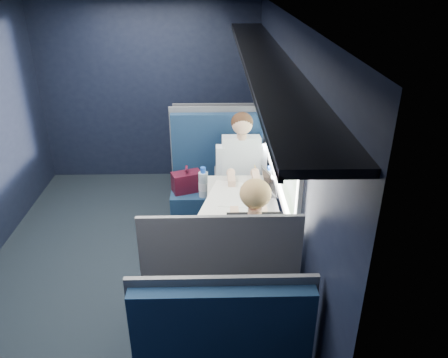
{
  "coord_description": "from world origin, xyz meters",
  "views": [
    {
      "loc": [
        0.81,
        -3.42,
        2.65
      ],
      "look_at": [
        0.9,
        0.0,
        0.95
      ],
      "focal_mm": 35.0,
      "sensor_mm": 36.0,
      "label": 1
    }
  ],
  "objects_px": {
    "seat_row_front": "(217,155)",
    "cup": "(267,174)",
    "laptop": "(263,187)",
    "woman": "(253,247)",
    "table": "(239,207)",
    "seat_bay_near": "(216,187)",
    "seat_bay_far": "(220,295)",
    "bottle_small": "(269,177)",
    "man": "(241,169)"
  },
  "relations": [
    {
      "from": "seat_bay_far",
      "to": "seat_bay_near",
      "type": "bearing_deg",
      "value": 90.38
    },
    {
      "from": "table",
      "to": "seat_bay_far",
      "type": "height_order",
      "value": "seat_bay_far"
    },
    {
      "from": "woman",
      "to": "cup",
      "type": "xyz_separation_m",
      "value": [
        0.23,
        1.14,
        0.05
      ]
    },
    {
      "from": "table",
      "to": "laptop",
      "type": "distance_m",
      "value": 0.29
    },
    {
      "from": "table",
      "to": "woman",
      "type": "xyz_separation_m",
      "value": [
        0.07,
        -0.71,
        0.06
      ]
    },
    {
      "from": "seat_row_front",
      "to": "woman",
      "type": "relative_size",
      "value": 0.88
    },
    {
      "from": "cup",
      "to": "bottle_small",
      "type": "bearing_deg",
      "value": -90.0
    },
    {
      "from": "table",
      "to": "seat_row_front",
      "type": "bearing_deg",
      "value": 95.8
    },
    {
      "from": "man",
      "to": "laptop",
      "type": "relative_size",
      "value": 3.74
    },
    {
      "from": "seat_bay_near",
      "to": "laptop",
      "type": "distance_m",
      "value": 0.94
    },
    {
      "from": "man",
      "to": "bottle_small",
      "type": "distance_m",
      "value": 0.5
    },
    {
      "from": "table",
      "to": "woman",
      "type": "bearing_deg",
      "value": -84.55
    },
    {
      "from": "laptop",
      "to": "woman",
      "type": "bearing_deg",
      "value": -101.13
    },
    {
      "from": "seat_bay_far",
      "to": "laptop",
      "type": "bearing_deg",
      "value": 67.45
    },
    {
      "from": "table",
      "to": "cup",
      "type": "height_order",
      "value": "cup"
    },
    {
      "from": "seat_bay_far",
      "to": "bottle_small",
      "type": "height_order",
      "value": "seat_bay_far"
    },
    {
      "from": "man",
      "to": "woman",
      "type": "bearing_deg",
      "value": -90.0
    },
    {
      "from": "man",
      "to": "woman",
      "type": "relative_size",
      "value": 1.0
    },
    {
      "from": "table",
      "to": "bottle_small",
      "type": "relative_size",
      "value": 4.95
    },
    {
      "from": "table",
      "to": "seat_bay_far",
      "type": "bearing_deg",
      "value": -101.78
    },
    {
      "from": "seat_bay_near",
      "to": "bottle_small",
      "type": "height_order",
      "value": "seat_bay_near"
    },
    {
      "from": "bottle_small",
      "to": "cup",
      "type": "bearing_deg",
      "value": 90.0
    },
    {
      "from": "table",
      "to": "cup",
      "type": "bearing_deg",
      "value": 55.35
    },
    {
      "from": "seat_bay_near",
      "to": "man",
      "type": "xyz_separation_m",
      "value": [
        0.26,
        -0.17,
        0.3
      ]
    },
    {
      "from": "seat_row_front",
      "to": "cup",
      "type": "height_order",
      "value": "seat_row_front"
    },
    {
      "from": "seat_row_front",
      "to": "table",
      "type": "bearing_deg",
      "value": -84.2
    },
    {
      "from": "seat_bay_near",
      "to": "table",
      "type": "bearing_deg",
      "value": -77.41
    },
    {
      "from": "seat_row_front",
      "to": "cup",
      "type": "xyz_separation_m",
      "value": [
        0.48,
        -1.37,
        0.37
      ]
    },
    {
      "from": "seat_row_front",
      "to": "woman",
      "type": "xyz_separation_m",
      "value": [
        0.25,
        -2.5,
        0.32
      ]
    },
    {
      "from": "woman",
      "to": "laptop",
      "type": "height_order",
      "value": "woman"
    },
    {
      "from": "man",
      "to": "woman",
      "type": "height_order",
      "value": "same"
    },
    {
      "from": "seat_bay_near",
      "to": "seat_bay_far",
      "type": "distance_m",
      "value": 1.74
    },
    {
      "from": "seat_bay_far",
      "to": "man",
      "type": "distance_m",
      "value": 1.62
    },
    {
      "from": "laptop",
      "to": "man",
      "type": "bearing_deg",
      "value": 105.62
    },
    {
      "from": "laptop",
      "to": "cup",
      "type": "bearing_deg",
      "value": 77.79
    },
    {
      "from": "seat_bay_far",
      "to": "woman",
      "type": "xyz_separation_m",
      "value": [
        0.25,
        0.17,
        0.31
      ]
    },
    {
      "from": "laptop",
      "to": "cup",
      "type": "xyz_separation_m",
      "value": [
        0.07,
        0.31,
        -0.02
      ]
    },
    {
      "from": "seat_bay_near",
      "to": "bottle_small",
      "type": "relative_size",
      "value": 6.24
    },
    {
      "from": "woman",
      "to": "seat_bay_far",
      "type": "bearing_deg",
      "value": -146.18
    },
    {
      "from": "seat_row_front",
      "to": "woman",
      "type": "height_order",
      "value": "woman"
    },
    {
      "from": "woman",
      "to": "table",
      "type": "bearing_deg",
      "value": 95.45
    },
    {
      "from": "woman",
      "to": "cup",
      "type": "relative_size",
      "value": 15.59
    },
    {
      "from": "seat_bay_near",
      "to": "seat_bay_far",
      "type": "bearing_deg",
      "value": -89.62
    },
    {
      "from": "bottle_small",
      "to": "seat_row_front",
      "type": "bearing_deg",
      "value": 107.45
    },
    {
      "from": "woman",
      "to": "laptop",
      "type": "distance_m",
      "value": 0.84
    },
    {
      "from": "seat_bay_near",
      "to": "seat_bay_far",
      "type": "height_order",
      "value": "same"
    },
    {
      "from": "seat_bay_far",
      "to": "seat_row_front",
      "type": "xyz_separation_m",
      "value": [
        0.0,
        2.67,
        -0.0
      ]
    },
    {
      "from": "table",
      "to": "seat_row_front",
      "type": "height_order",
      "value": "seat_row_front"
    },
    {
      "from": "seat_row_front",
      "to": "cup",
      "type": "bearing_deg",
      "value": -70.64
    },
    {
      "from": "seat_bay_near",
      "to": "laptop",
      "type": "bearing_deg",
      "value": -60.53
    }
  ]
}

